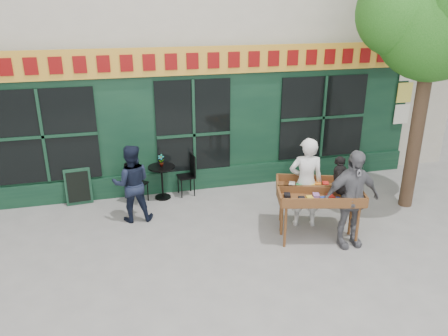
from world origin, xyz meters
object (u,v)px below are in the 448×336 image
(book_cart_center, at_px, (321,200))
(man_right, at_px, (351,199))
(woman, at_px, (306,183))
(man_left, at_px, (132,183))
(book_cart_right, at_px, (316,189))
(dog, at_px, (342,175))
(bistro_table, at_px, (162,176))

(book_cart_center, relative_size, man_right, 0.89)
(woman, bearing_deg, man_left, -4.12)
(woman, xyz_separation_m, book_cart_right, (0.16, -0.16, -0.08))
(book_cart_center, xyz_separation_m, man_right, (0.46, -0.26, 0.08))
(man_left, bearing_deg, woman, 165.51)
(dog, relative_size, book_cart_right, 0.37)
(dog, bearing_deg, man_right, -48.16)
(book_cart_center, distance_m, woman, 0.66)
(book_cart_right, xyz_separation_m, bistro_table, (-2.71, 2.13, -0.28))
(woman, distance_m, man_right, 1.02)
(woman, distance_m, bistro_table, 3.25)
(book_cart_right, xyz_separation_m, man_right, (0.30, -0.75, 0.08))
(woman, height_order, bistro_table, woman)
(book_cart_right, height_order, man_left, man_left)
(man_right, xyz_separation_m, bistro_table, (-3.01, 2.88, -0.36))
(book_cart_center, relative_size, book_cart_right, 0.99)
(dog, distance_m, man_right, 0.45)
(book_cart_right, distance_m, bistro_table, 3.46)
(dog, distance_m, book_cart_right, 0.74)
(dog, xyz_separation_m, book_cart_right, (-0.19, 0.54, -0.47))
(book_cart_right, bearing_deg, woman, 155.74)
(woman, height_order, book_cart_right, woman)
(man_right, relative_size, man_left, 1.14)
(book_cart_center, bearing_deg, woman, 104.19)
(man_left, bearing_deg, book_cart_center, 155.87)
(man_right, distance_m, man_left, 4.21)
(book_cart_center, xyz_separation_m, bistro_table, (-2.56, 2.63, -0.28))
(woman, xyz_separation_m, bistro_table, (-2.56, 1.98, -0.36))
(book_cart_center, xyz_separation_m, man_left, (-3.26, 1.73, -0.03))
(book_cart_right, height_order, man_right, man_right)
(woman, relative_size, man_right, 1.00)
(book_cart_right, relative_size, man_left, 1.02)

